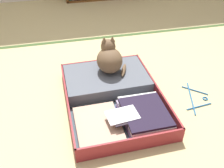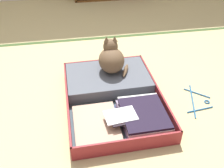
% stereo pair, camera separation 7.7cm
% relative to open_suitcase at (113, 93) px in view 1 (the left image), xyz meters
% --- Properties ---
extents(ground_plane, '(10.00, 10.00, 0.00)m').
position_rel_open_suitcase_xyz_m(ground_plane, '(-0.15, 0.01, -0.05)').
color(ground_plane, tan).
extents(tatami_border, '(4.80, 0.05, 0.00)m').
position_rel_open_suitcase_xyz_m(tatami_border, '(-0.15, 1.02, -0.05)').
color(tatami_border, '#375026').
rests_on(tatami_border, ground_plane).
extents(open_suitcase, '(0.69, 0.93, 0.11)m').
position_rel_open_suitcase_xyz_m(open_suitcase, '(0.00, 0.00, 0.00)').
color(open_suitcase, maroon).
rests_on(open_suitcase, ground_plane).
extents(black_cat, '(0.26, 0.26, 0.28)m').
position_rel_open_suitcase_xyz_m(black_cat, '(0.02, 0.23, 0.17)').
color(black_cat, brown).
rests_on(black_cat, open_suitcase).
extents(clothes_hanger, '(0.24, 0.37, 0.01)m').
position_rel_open_suitcase_xyz_m(clothes_hanger, '(0.62, -0.15, -0.04)').
color(clothes_hanger, '#246096').
rests_on(clothes_hanger, ground_plane).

